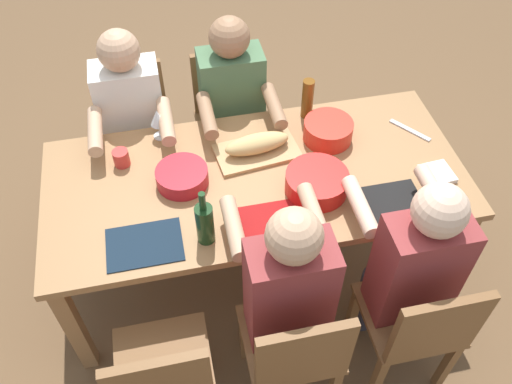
# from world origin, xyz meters

# --- Properties ---
(ground_plane) EXTENTS (8.00, 8.00, 0.00)m
(ground_plane) POSITION_xyz_m (0.00, 0.00, 0.00)
(ground_plane) COLOR brown
(dining_table) EXTENTS (1.98, 0.90, 0.74)m
(dining_table) POSITION_xyz_m (0.00, 0.00, 0.66)
(dining_table) COLOR #9E7044
(dining_table) RESTS_ON ground_plane
(chair_near_center) EXTENTS (0.40, 0.40, 0.85)m
(chair_near_center) POSITION_xyz_m (0.00, -0.77, 0.48)
(chair_near_center) COLOR brown
(chair_near_center) RESTS_ON ground_plane
(diner_near_center) EXTENTS (0.41, 0.53, 1.20)m
(diner_near_center) POSITION_xyz_m (0.00, -0.59, 0.70)
(diner_near_center) COLOR #2D2D38
(diner_near_center) RESTS_ON ground_plane
(chair_far_center) EXTENTS (0.40, 0.40, 0.85)m
(chair_far_center) POSITION_xyz_m (0.00, 0.77, 0.48)
(chair_far_center) COLOR brown
(chair_far_center) RESTS_ON ground_plane
(diner_far_center) EXTENTS (0.41, 0.53, 1.20)m
(diner_far_center) POSITION_xyz_m (-0.00, 0.59, 0.70)
(diner_far_center) COLOR #2D2D38
(diner_far_center) RESTS_ON ground_plane
(chair_far_right) EXTENTS (0.40, 0.40, 0.85)m
(chair_far_right) POSITION_xyz_m (0.54, 0.77, 0.48)
(chair_far_right) COLOR brown
(chair_far_right) RESTS_ON ground_plane
(chair_far_left) EXTENTS (0.40, 0.40, 0.85)m
(chair_far_left) POSITION_xyz_m (-0.54, 0.77, 0.48)
(chair_far_left) COLOR brown
(chair_far_left) RESTS_ON ground_plane
(diner_far_left) EXTENTS (0.41, 0.53, 1.20)m
(diner_far_left) POSITION_xyz_m (-0.54, 0.59, 0.70)
(diner_far_left) COLOR #2D2D38
(diner_far_left) RESTS_ON ground_plane
(chair_near_right) EXTENTS (0.40, 0.40, 0.85)m
(chair_near_right) POSITION_xyz_m (0.54, -0.77, 0.48)
(chair_near_right) COLOR brown
(chair_near_right) RESTS_ON ground_plane
(diner_near_right) EXTENTS (0.41, 0.53, 1.20)m
(diner_near_right) POSITION_xyz_m (0.54, -0.59, 0.70)
(diner_near_right) COLOR #2D2D38
(diner_near_right) RESTS_ON ground_plane
(serving_bowl_salad) EXTENTS (0.24, 0.24, 0.10)m
(serving_bowl_salad) POSITION_xyz_m (-0.40, -0.18, 0.80)
(serving_bowl_salad) COLOR red
(serving_bowl_salad) RESTS_ON dining_table
(serving_bowl_fruit) EXTENTS (0.24, 0.24, 0.08)m
(serving_bowl_fruit) POSITION_xyz_m (0.34, -0.04, 0.78)
(serving_bowl_fruit) COLOR #B21923
(serving_bowl_fruit) RESTS_ON dining_table
(serving_bowl_pasta) EXTENTS (0.29, 0.29, 0.10)m
(serving_bowl_pasta) POSITION_xyz_m (-0.25, 0.14, 0.80)
(serving_bowl_pasta) COLOR red
(serving_bowl_pasta) RESTS_ON dining_table
(cutting_board) EXTENTS (0.42, 0.26, 0.02)m
(cutting_board) POSITION_xyz_m (-0.04, -0.15, 0.75)
(cutting_board) COLOR tan
(cutting_board) RESTS_ON dining_table
(bread_loaf) EXTENTS (0.33, 0.15, 0.09)m
(bread_loaf) POSITION_xyz_m (-0.04, -0.15, 0.81)
(bread_loaf) COLOR tan
(bread_loaf) RESTS_ON cutting_board
(wine_bottle) EXTENTS (0.08, 0.08, 0.29)m
(wine_bottle) POSITION_xyz_m (0.28, 0.31, 0.85)
(wine_bottle) COLOR #193819
(wine_bottle) RESTS_ON dining_table
(beer_bottle) EXTENTS (0.06, 0.06, 0.22)m
(beer_bottle) POSITION_xyz_m (-0.35, -0.37, 0.85)
(beer_bottle) COLOR brown
(beer_bottle) RESTS_ON dining_table
(wine_glass) EXTENTS (0.08, 0.08, 0.17)m
(wine_glass) POSITION_xyz_m (0.41, -0.37, 0.86)
(wine_glass) COLOR silver
(wine_glass) RESTS_ON dining_table
(placemat_far_center) EXTENTS (0.32, 0.23, 0.01)m
(placemat_far_center) POSITION_xyz_m (0.00, 0.29, 0.74)
(placemat_far_center) COLOR maroon
(placemat_far_center) RESTS_ON dining_table
(placemat_far_right) EXTENTS (0.32, 0.23, 0.01)m
(placemat_far_right) POSITION_xyz_m (0.54, 0.29, 0.74)
(placemat_far_right) COLOR #142333
(placemat_far_right) RESTS_ON dining_table
(placemat_far_left) EXTENTS (0.32, 0.23, 0.01)m
(placemat_far_left) POSITION_xyz_m (-0.54, 0.29, 0.74)
(placemat_far_left) COLOR black
(placemat_far_left) RESTS_ON dining_table
(cup_near_right) EXTENTS (0.08, 0.08, 0.08)m
(cup_near_right) POSITION_xyz_m (0.61, -0.21, 0.78)
(cup_near_right) COLOR red
(cup_near_right) RESTS_ON dining_table
(carving_knife) EXTENTS (0.16, 0.20, 0.01)m
(carving_knife) POSITION_xyz_m (-0.83, -0.15, 0.74)
(carving_knife) COLOR silver
(carving_knife) RESTS_ON dining_table
(napkin_stack) EXTENTS (0.15, 0.15, 0.02)m
(napkin_stack) POSITION_xyz_m (-0.83, 0.17, 0.75)
(napkin_stack) COLOR white
(napkin_stack) RESTS_ON dining_table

